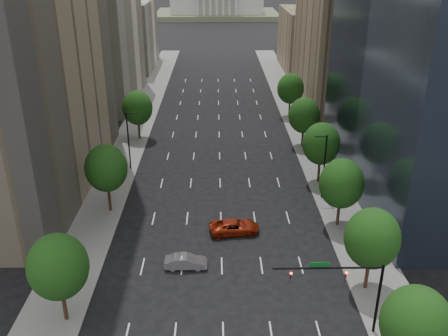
{
  "coord_description": "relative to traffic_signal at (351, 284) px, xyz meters",
  "views": [
    {
      "loc": [
        -0.45,
        -2.47,
        30.27
      ],
      "look_at": [
        0.35,
        47.3,
        8.0
      ],
      "focal_mm": 39.03,
      "sensor_mm": 36.0,
      "label": 1
    }
  ],
  "objects": [
    {
      "name": "parking_tan_right",
      "position": [
        14.47,
        70.0,
        9.83
      ],
      "size": [
        14.0,
        30.0,
        30.0
      ],
      "primitive_type": "cube",
      "color": "#8C7759",
      "rests_on": "ground"
    },
    {
      "name": "traffic_signal",
      "position": [
        0.0,
        0.0,
        0.0
      ],
      "size": [
        9.12,
        0.4,
        7.38
      ],
      "color": "black",
      "rests_on": "ground"
    },
    {
      "name": "tree_right_4",
      "position": [
        3.47,
        44.0,
        0.29
      ],
      "size": [
        5.2,
        5.2,
        8.46
      ],
      "color": "#382316",
      "rests_on": "ground"
    },
    {
      "name": "filler_right",
      "position": [
        14.47,
        103.0,
        2.83
      ],
      "size": [
        14.0,
        26.0,
        16.0
      ],
      "primitive_type": "cube",
      "color": "#8C7759",
      "rests_on": "ground"
    },
    {
      "name": "tree_right_2",
      "position": [
        3.47,
        18.0,
        0.43
      ],
      "size": [
        5.2,
        5.2,
        8.61
      ],
      "color": "#382316",
      "rests_on": "ground"
    },
    {
      "name": "midrise_cream_left",
      "position": [
        -35.53,
        73.0,
        12.33
      ],
      "size": [
        14.0,
        30.0,
        35.0
      ],
      "primitive_type": "cube",
      "color": "beige",
      "rests_on": "ground"
    },
    {
      "name": "tree_right_5",
      "position": [
        3.47,
        60.0,
        0.58
      ],
      "size": [
        5.2,
        5.2,
        8.75
      ],
      "color": "#382316",
      "rests_on": "ground"
    },
    {
      "name": "car_silver",
      "position": [
        -14.27,
        9.74,
        -4.44
      ],
      "size": [
        4.44,
        1.56,
        1.46
      ],
      "primitive_type": "imported",
      "rotation": [
        0.0,
        0.0,
        1.57
      ],
      "color": "gray",
      "rests_on": "ground"
    },
    {
      "name": "sidewalk_left",
      "position": [
        -26.03,
        30.0,
        -5.1
      ],
      "size": [
        6.0,
        200.0,
        0.15
      ],
      "primitive_type": "cube",
      "color": "slate",
      "rests_on": "ground"
    },
    {
      "name": "tree_left_2",
      "position": [
        -24.53,
        48.0,
        0.5
      ],
      "size": [
        5.2,
        5.2,
        8.68
      ],
      "color": "#382316",
      "rests_on": "ground"
    },
    {
      "name": "tree_left_0",
      "position": [
        -24.53,
        2.0,
        0.58
      ],
      "size": [
        5.2,
        5.2,
        8.75
      ],
      "color": "#382316",
      "rests_on": "ground"
    },
    {
      "name": "car_red_far",
      "position": [
        -8.98,
        16.51,
        -4.36
      ],
      "size": [
        6.16,
        3.44,
        1.63
      ],
      "primitive_type": "imported",
      "rotation": [
        0.0,
        0.0,
        1.7
      ],
      "color": "maroon",
      "rests_on": "ground"
    },
    {
      "name": "streetlight_rn",
      "position": [
        2.91,
        25.0,
        -0.33
      ],
      "size": [
        1.7,
        0.2,
        9.0
      ],
      "color": "black",
      "rests_on": "ground"
    },
    {
      "name": "tree_right_0",
      "position": [
        3.47,
        -5.0,
        0.22
      ],
      "size": [
        5.2,
        5.2,
        8.39
      ],
      "color": "#382316",
      "rests_on": "ground"
    },
    {
      "name": "streetlight_ln",
      "position": [
        -23.96,
        35.0,
        -0.33
      ],
      "size": [
        1.7,
        0.2,
        9.0
      ],
      "color": "black",
      "rests_on": "ground"
    },
    {
      "name": "tree_right_1",
      "position": [
        3.47,
        6.0,
        0.58
      ],
      "size": [
        5.2,
        5.2,
        8.75
      ],
      "color": "#382316",
      "rests_on": "ground"
    },
    {
      "name": "filler_left",
      "position": [
        -35.53,
        106.0,
        3.83
      ],
      "size": [
        14.0,
        26.0,
        18.0
      ],
      "primitive_type": "cube",
      "color": "beige",
      "rests_on": "ground"
    },
    {
      "name": "tree_left_1",
      "position": [
        -24.53,
        22.0,
        0.79
      ],
      "size": [
        5.2,
        5.2,
        8.97
      ],
      "color": "#382316",
      "rests_on": "ground"
    },
    {
      "name": "foothills",
      "position": [
        24.14,
        569.4,
        -42.95
      ],
      "size": [
        720.0,
        413.0,
        263.0
      ],
      "color": "olive",
      "rests_on": "ground"
    },
    {
      "name": "sidewalk_right",
      "position": [
        4.97,
        30.0,
        -5.1
      ],
      "size": [
        6.0,
        200.0,
        0.15
      ],
      "primitive_type": "cube",
      "color": "slate",
      "rests_on": "ground"
    },
    {
      "name": "tree_right_3",
      "position": [
        3.47,
        30.0,
        0.72
      ],
      "size": [
        5.2,
        5.2,
        8.89
      ],
      "color": "#382316",
      "rests_on": "ground"
    }
  ]
}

